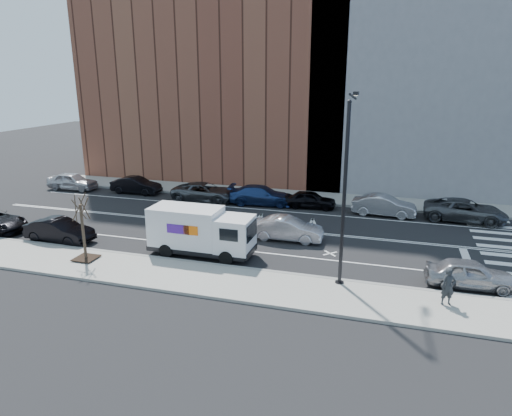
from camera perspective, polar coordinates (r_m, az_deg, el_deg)
The scene contains 23 objects.
ground at distance 31.51m, azimuth -0.83°, elevation -2.39°, with size 120.00×120.00×0.00m, color black.
sidewalk_near at distance 23.82m, azimuth -7.20°, elevation -8.73°, with size 44.00×3.60×0.15m, color gray.
sidewalk_far at distance 39.62m, azimuth 2.95°, elevation 1.64°, with size 44.00×3.60×0.15m, color gray.
curb_near at distance 25.32m, azimuth -5.57°, elevation -7.07°, with size 44.00×0.25×0.17m, color gray.
curb_far at distance 37.93m, azimuth 2.31°, elevation 0.99°, with size 44.00×0.25×0.17m, color gray.
crosswalk at distance 31.05m, azimuth 28.76°, elevation -4.77°, with size 3.00×14.00×0.01m, color white, non-canonical shape.
road_markings at distance 31.51m, azimuth -0.83°, elevation -2.38°, with size 40.00×8.60×0.01m, color white, non-canonical shape.
bldg_brick at distance 47.22m, azimuth -4.72°, elevation 17.36°, with size 26.00×10.00×22.00m, color brown.
bldg_concrete at distance 44.29m, azimuth 21.68°, elevation 19.00°, with size 20.00×10.00×26.00m, color slate.
streetlight at distance 22.23m, azimuth 11.16°, elevation 2.94°, with size 0.44×4.02×9.34m.
street_tree at distance 27.04m, azimuth -20.72°, elevation -3.45°, with size 1.20×1.20×3.75m.
fedex_van at distance 26.46m, azimuth -6.95°, elevation -2.85°, with size 6.16×2.24×2.80m.
far_parked_a at distance 44.84m, azimuth -21.96°, elevation 3.13°, with size 1.85×4.59×1.56m, color #ACACB1.
far_parked_b at distance 41.62m, azimuth -14.75°, elevation 2.76°, with size 1.55×4.43×1.46m, color black.
far_parked_c at distance 38.08m, azimuth -6.46°, elevation 2.00°, with size 2.49×5.41×1.50m, color #484B4F.
far_parked_d at distance 36.77m, azimuth 0.69°, elevation 1.61°, with size 2.15×5.28×1.53m, color navy.
far_parked_e at distance 36.07m, azimuth 6.81°, elevation 1.06°, with size 1.61×3.99×1.36m, color black.
far_parked_f at distance 35.19m, azimuth 15.70°, elevation 0.31°, with size 1.62×4.64×1.53m, color #B0B1B5.
far_parked_g at distance 35.85m, azimuth 24.67°, elevation -0.28°, with size 2.60×5.64×1.57m, color #464A4D.
driving_sedan at distance 28.94m, azimuth 3.95°, elevation -2.60°, with size 1.56×4.48×1.48m, color silver.
near_parked_rear_a at distance 31.16m, azimuth -23.38°, elevation -2.57°, with size 1.56×4.46×1.47m, color black.
near_parked_front at distance 24.94m, azimuth 25.19°, elevation -7.45°, with size 1.69×4.19×1.43m, color #9E9DA2.
pedestrian at distance 22.33m, azimuth 22.89°, elevation -9.06°, with size 0.64×0.42×1.74m, color #24272A.
Camera 1 is at (8.89, -28.48, 10.11)m, focal length 32.00 mm.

